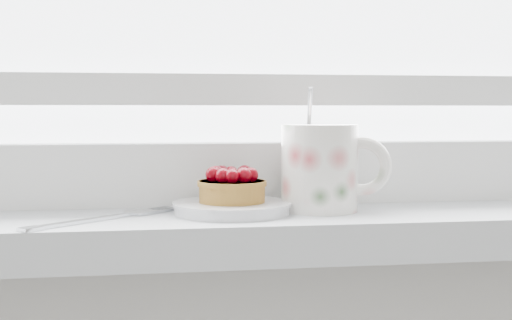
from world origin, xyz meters
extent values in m
cube|color=silver|center=(0.00, 1.90, 0.92)|extent=(1.60, 0.20, 0.04)
cube|color=white|center=(0.00, 1.97, 0.97)|extent=(1.30, 0.05, 0.07)
cube|color=white|center=(0.00, 1.97, 1.07)|extent=(1.30, 0.04, 0.04)
cylinder|color=silver|center=(-0.02, 1.89, 0.95)|extent=(0.12, 0.12, 0.01)
cylinder|color=brown|center=(-0.02, 1.89, 0.96)|extent=(0.07, 0.07, 0.02)
cylinder|color=brown|center=(-0.02, 1.89, 0.97)|extent=(0.07, 0.07, 0.01)
sphere|color=#4F0007|center=(-0.02, 1.89, 0.98)|extent=(0.01, 0.01, 0.01)
sphere|color=#4F0007|center=(0.00, 1.89, 0.98)|extent=(0.01, 0.01, 0.01)
sphere|color=#4F0007|center=(0.00, 1.90, 0.98)|extent=(0.02, 0.02, 0.02)
sphere|color=#4F0007|center=(-0.02, 1.91, 0.98)|extent=(0.01, 0.01, 0.01)
sphere|color=#4F0007|center=(-0.03, 1.90, 0.98)|extent=(0.02, 0.02, 0.02)
sphere|color=#4F0007|center=(-0.04, 1.89, 0.98)|extent=(0.02, 0.02, 0.02)
sphere|color=#4F0007|center=(-0.04, 1.88, 0.98)|extent=(0.02, 0.02, 0.02)
sphere|color=#4F0007|center=(-0.03, 1.87, 0.98)|extent=(0.02, 0.02, 0.02)
sphere|color=#4F0007|center=(-0.02, 1.87, 0.98)|extent=(0.01, 0.01, 0.01)
sphere|color=#4F0007|center=(-0.01, 1.87, 0.98)|extent=(0.02, 0.02, 0.02)
sphere|color=#4F0007|center=(0.00, 1.88, 0.98)|extent=(0.02, 0.02, 0.02)
cylinder|color=white|center=(0.08, 1.89, 0.99)|extent=(0.10, 0.10, 0.09)
cylinder|color=black|center=(0.08, 1.89, 1.03)|extent=(0.07, 0.07, 0.01)
torus|color=white|center=(0.12, 1.88, 0.99)|extent=(0.06, 0.03, 0.06)
cylinder|color=silver|center=(0.07, 1.91, 1.04)|extent=(0.01, 0.02, 0.06)
cube|color=silver|center=(-0.17, 1.84, 0.94)|extent=(0.08, 0.08, 0.00)
cube|color=silver|center=(-0.21, 1.81, 0.94)|extent=(0.02, 0.02, 0.00)
cube|color=silver|center=(-0.13, 1.88, 0.94)|extent=(0.02, 0.02, 0.00)
cube|color=silver|center=(-0.11, 1.90, 0.94)|extent=(0.04, 0.04, 0.00)
cube|color=silver|center=(-0.08, 1.91, 0.94)|extent=(0.03, 0.02, 0.00)
cube|color=silver|center=(-0.09, 1.92, 0.94)|extent=(0.03, 0.02, 0.00)
cube|color=silver|center=(-0.09, 1.92, 0.94)|extent=(0.03, 0.02, 0.00)
cube|color=silver|center=(-0.10, 1.93, 0.94)|extent=(0.03, 0.02, 0.00)
camera|label=1|loc=(-0.11, 1.16, 1.05)|focal=50.00mm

